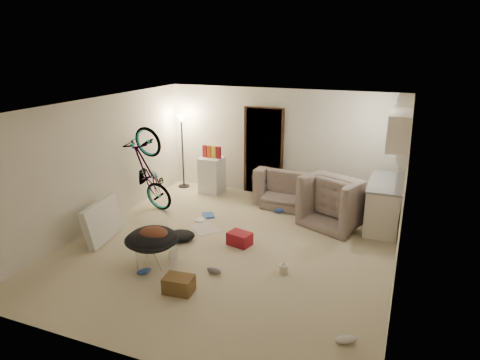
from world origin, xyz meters
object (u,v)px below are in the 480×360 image
at_px(kitchen_counter, 384,205).
at_px(drink_case_a, 179,284).
at_px(armchair, 341,205).
at_px(saucer_chair, 152,244).
at_px(juicer, 284,268).
at_px(sofa, 303,193).
at_px(tv_box, 103,221).
at_px(drink_case_b, 240,239).
at_px(floor_lamp, 182,136).
at_px(bicycle, 149,188).
at_px(mini_fridge, 212,175).

distance_m(kitchen_counter, drink_case_a, 4.42).
xyz_separation_m(armchair, saucer_chair, (-2.55, -2.87, -0.00)).
bearing_deg(drink_case_a, juicer, 34.18).
bearing_deg(saucer_chair, sofa, 64.90).
distance_m(tv_box, drink_case_b, 2.53).
xyz_separation_m(armchair, tv_box, (-3.93, -2.39, -0.02)).
relative_size(floor_lamp, juicer, 8.48).
bearing_deg(floor_lamp, juicer, -41.91).
xyz_separation_m(tv_box, drink_case_b, (2.42, 0.71, -0.24)).
distance_m(bicycle, drink_case_a, 3.39).
xyz_separation_m(armchair, juicer, (-0.49, -2.37, -0.29)).
distance_m(drink_case_a, drink_case_b, 1.77).
distance_m(tv_box, juicer, 3.45).
height_order(sofa, drink_case_b, sofa).
bearing_deg(tv_box, bicycle, 80.41).
distance_m(kitchen_counter, sofa, 1.78).
xyz_separation_m(floor_lamp, armchair, (4.03, -0.81, -0.93)).
xyz_separation_m(sofa, drink_case_a, (-0.84, -4.05, -0.18)).
relative_size(floor_lamp, mini_fridge, 2.10).
bearing_deg(armchair, drink_case_a, 87.15).
bearing_deg(saucer_chair, juicer, 13.89).
bearing_deg(kitchen_counter, mini_fridge, 172.16).
distance_m(armchair, tv_box, 4.60).
relative_size(bicycle, mini_fridge, 2.20).
bearing_deg(mini_fridge, drink_case_b, -52.46).
bearing_deg(juicer, drink_case_b, 146.29).
relative_size(floor_lamp, drink_case_a, 4.31).
distance_m(mini_fridge, drink_case_a, 4.40).
xyz_separation_m(armchair, drink_case_a, (-1.76, -3.43, -0.25)).
bearing_deg(bicycle, floor_lamp, 11.70).
bearing_deg(drink_case_a, saucer_chair, 138.79).
distance_m(floor_lamp, mini_fridge, 1.21).
bearing_deg(drink_case_b, armchair, 61.68).
xyz_separation_m(floor_lamp, saucer_chair, (1.48, -3.69, -0.94)).
bearing_deg(drink_case_a, drink_case_b, 75.92).
bearing_deg(kitchen_counter, saucer_chair, -137.80).
xyz_separation_m(floor_lamp, sofa, (3.11, -0.20, -1.00)).
relative_size(sofa, saucer_chair, 2.38).
distance_m(saucer_chair, drink_case_a, 1.00).
relative_size(armchair, drink_case_a, 2.73).
xyz_separation_m(kitchen_counter, juicer, (-1.29, -2.53, -0.35)).
relative_size(tv_box, drink_case_a, 2.57).
distance_m(sofa, armchair, 1.11).
distance_m(floor_lamp, tv_box, 3.34).
xyz_separation_m(sofa, drink_case_b, (-0.59, -2.30, -0.19)).
relative_size(bicycle, saucer_chair, 2.17).
height_order(kitchen_counter, drink_case_a, kitchen_counter).
xyz_separation_m(sofa, tv_box, (-3.01, -3.01, 0.05)).
bearing_deg(drink_case_a, tv_box, 148.44).
xyz_separation_m(bicycle, drink_case_b, (2.42, -0.82, -0.38)).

